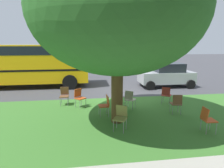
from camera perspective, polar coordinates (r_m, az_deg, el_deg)
ground at (r=11.15m, az=4.20°, el=-3.67°), size 80.00×80.00×0.00m
grass_verge at (r=8.20m, az=8.87°, el=-9.58°), size 48.00×6.00×0.01m
street_tree at (r=7.15m, az=1.64°, el=20.68°), size 6.08×6.08×6.34m
chair_0 at (r=10.00m, az=15.70°, el=-2.85°), size 0.58×0.58×0.88m
chair_1 at (r=9.32m, az=-9.60°, el=-3.64°), size 0.59×0.59×0.88m
chair_2 at (r=8.69m, az=1.23°, el=-4.60°), size 0.47×0.47×0.88m
chair_3 at (r=7.36m, az=26.29°, el=-9.00°), size 0.44×0.44×0.88m
chair_4 at (r=8.72m, az=18.48°, el=-5.19°), size 0.46×0.47×0.88m
chair_5 at (r=6.79m, az=2.59°, el=-9.44°), size 0.56×0.57×0.88m
chair_6 at (r=8.09m, az=-2.00°, el=-5.88°), size 0.46×0.45×0.88m
chair_7 at (r=8.93m, az=5.26°, el=-4.20°), size 0.58×0.58×0.88m
chair_8 at (r=9.81m, az=-13.87°, el=-3.02°), size 0.44×0.44×0.88m
parked_car at (r=14.00m, az=15.81°, el=2.63°), size 3.70×1.92×1.65m
school_bus at (r=14.92m, az=-27.75°, el=5.83°), size 10.40×2.80×2.88m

